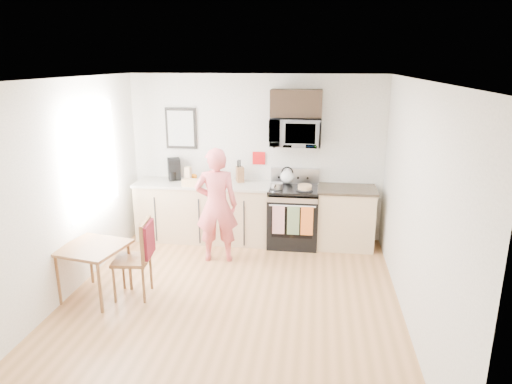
# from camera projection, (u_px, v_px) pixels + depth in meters

# --- Properties ---
(floor) EXTENTS (4.60, 4.60, 0.00)m
(floor) POSITION_uv_depth(u_px,v_px,m) (230.00, 305.00, 5.41)
(floor) COLOR #9F6D3D
(floor) RESTS_ON ground
(back_wall) EXTENTS (4.00, 0.04, 2.60)m
(back_wall) POSITION_uv_depth(u_px,v_px,m) (256.00, 158.00, 7.24)
(back_wall) COLOR beige
(back_wall) RESTS_ON floor
(front_wall) EXTENTS (4.00, 0.04, 2.60)m
(front_wall) POSITION_uv_depth(u_px,v_px,m) (158.00, 307.00, 2.86)
(front_wall) COLOR beige
(front_wall) RESTS_ON floor
(left_wall) EXTENTS (0.04, 4.60, 2.60)m
(left_wall) POSITION_uv_depth(u_px,v_px,m) (60.00, 193.00, 5.31)
(left_wall) COLOR beige
(left_wall) RESTS_ON floor
(right_wall) EXTENTS (0.04, 4.60, 2.60)m
(right_wall) POSITION_uv_depth(u_px,v_px,m) (415.00, 207.00, 4.79)
(right_wall) COLOR beige
(right_wall) RESTS_ON floor
(ceiling) EXTENTS (4.00, 4.60, 0.04)m
(ceiling) POSITION_uv_depth(u_px,v_px,m) (226.00, 79.00, 4.69)
(ceiling) COLOR silver
(ceiling) RESTS_ON back_wall
(window) EXTENTS (0.06, 1.40, 1.50)m
(window) POSITION_uv_depth(u_px,v_px,m) (93.00, 158.00, 6.00)
(window) COLOR silver
(window) RESTS_ON left_wall
(cabinet_left) EXTENTS (2.10, 0.60, 0.90)m
(cabinet_left) POSITION_uv_depth(u_px,v_px,m) (204.00, 212.00, 7.29)
(cabinet_left) COLOR #D1B685
(cabinet_left) RESTS_ON floor
(countertop_left) EXTENTS (2.14, 0.64, 0.04)m
(countertop_left) POSITION_uv_depth(u_px,v_px,m) (203.00, 184.00, 7.16)
(countertop_left) COLOR beige
(countertop_left) RESTS_ON cabinet_left
(cabinet_right) EXTENTS (0.84, 0.60, 0.90)m
(cabinet_right) POSITION_uv_depth(u_px,v_px,m) (345.00, 219.00, 7.01)
(cabinet_right) COLOR #D1B685
(cabinet_right) RESTS_ON floor
(countertop_right) EXTENTS (0.88, 0.64, 0.04)m
(countertop_right) POSITION_uv_depth(u_px,v_px,m) (347.00, 189.00, 6.88)
(countertop_right) COLOR black
(countertop_right) RESTS_ON cabinet_right
(range) EXTENTS (0.76, 0.70, 1.16)m
(range) POSITION_uv_depth(u_px,v_px,m) (293.00, 218.00, 7.09)
(range) COLOR black
(range) RESTS_ON floor
(microwave) EXTENTS (0.76, 0.51, 0.42)m
(microwave) POSITION_uv_depth(u_px,v_px,m) (296.00, 132.00, 6.82)
(microwave) COLOR #A7A7AC
(microwave) RESTS_ON back_wall
(upper_cabinet) EXTENTS (0.76, 0.35, 0.40)m
(upper_cabinet) POSITION_uv_depth(u_px,v_px,m) (296.00, 103.00, 6.75)
(upper_cabinet) COLOR black
(upper_cabinet) RESTS_ON back_wall
(wall_art) EXTENTS (0.50, 0.04, 0.65)m
(wall_art) POSITION_uv_depth(u_px,v_px,m) (181.00, 128.00, 7.25)
(wall_art) COLOR black
(wall_art) RESTS_ON back_wall
(wall_trivet) EXTENTS (0.20, 0.02, 0.20)m
(wall_trivet) POSITION_uv_depth(u_px,v_px,m) (259.00, 158.00, 7.22)
(wall_trivet) COLOR red
(wall_trivet) RESTS_ON back_wall
(person) EXTENTS (0.66, 0.49, 1.65)m
(person) POSITION_uv_depth(u_px,v_px,m) (216.00, 205.00, 6.42)
(person) COLOR #D13939
(person) RESTS_ON floor
(dining_table) EXTENTS (0.73, 0.73, 0.67)m
(dining_table) POSITION_uv_depth(u_px,v_px,m) (93.00, 252.00, 5.43)
(dining_table) COLOR brown
(dining_table) RESTS_ON floor
(chair) EXTENTS (0.50, 0.45, 0.98)m
(chair) POSITION_uv_depth(u_px,v_px,m) (142.00, 248.00, 5.45)
(chair) COLOR brown
(chair) RESTS_ON floor
(knife_block) EXTENTS (0.16, 0.18, 0.24)m
(knife_block) POSITION_uv_depth(u_px,v_px,m) (240.00, 174.00, 7.19)
(knife_block) COLOR brown
(knife_block) RESTS_ON countertop_left
(utensil_crock) EXTENTS (0.12, 0.12, 0.37)m
(utensil_crock) POSITION_uv_depth(u_px,v_px,m) (213.00, 171.00, 7.26)
(utensil_crock) COLOR red
(utensil_crock) RESTS_ON countertop_left
(fruit_bowl) EXTENTS (0.24, 0.24, 0.10)m
(fruit_bowl) POSITION_uv_depth(u_px,v_px,m) (192.00, 178.00, 7.29)
(fruit_bowl) COLOR white
(fruit_bowl) RESTS_ON countertop_left
(milk_carton) EXTENTS (0.10, 0.10, 0.24)m
(milk_carton) POSITION_uv_depth(u_px,v_px,m) (188.00, 174.00, 7.19)
(milk_carton) COLOR tan
(milk_carton) RESTS_ON countertop_left
(coffee_maker) EXTENTS (0.27, 0.31, 0.34)m
(coffee_maker) POSITION_uv_depth(u_px,v_px,m) (174.00, 170.00, 7.32)
(coffee_maker) COLOR black
(coffee_maker) RESTS_ON countertop_left
(bread_bag) EXTENTS (0.31, 0.18, 0.11)m
(bread_bag) POSITION_uv_depth(u_px,v_px,m) (192.00, 183.00, 6.95)
(bread_bag) COLOR tan
(bread_bag) RESTS_ON countertop_left
(cake) EXTENTS (0.25, 0.25, 0.08)m
(cake) POSITION_uv_depth(u_px,v_px,m) (305.00, 188.00, 6.80)
(cake) COLOR black
(cake) RESTS_ON range
(kettle) EXTENTS (0.21, 0.21, 0.27)m
(kettle) POSITION_uv_depth(u_px,v_px,m) (287.00, 176.00, 7.15)
(kettle) COLOR white
(kettle) RESTS_ON range
(pot) EXTENTS (0.19, 0.32, 0.09)m
(pot) POSITION_uv_depth(u_px,v_px,m) (277.00, 186.00, 6.86)
(pot) COLOR #A7A7AC
(pot) RESTS_ON range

